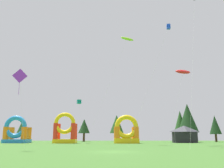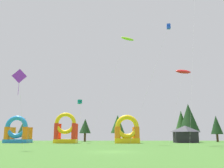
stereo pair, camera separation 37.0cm
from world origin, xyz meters
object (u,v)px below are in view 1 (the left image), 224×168
at_px(kite_lime_parafoil, 127,39).
at_px(kite_teal_box, 79,102).
at_px(kite_red_parafoil, 183,72).
at_px(kite_blue_box, 168,27).
at_px(inflatable_red_slide, 126,133).
at_px(festival_tent, 184,134).
at_px(inflatable_orange_dome, 17,133).
at_px(inflatable_yellow_castle, 65,131).
at_px(kite_purple_diamond, 20,77).

height_order(kite_lime_parafoil, kite_teal_box, kite_lime_parafoil).
distance_m(kite_red_parafoil, kite_teal_box, 25.08).
bearing_deg(kite_teal_box, kite_blue_box, -43.60).
distance_m(kite_blue_box, inflatable_red_slide, 25.43).
distance_m(kite_teal_box, festival_tent, 26.61).
relative_size(kite_blue_box, festival_tent, 3.99).
height_order(inflatable_orange_dome, festival_tent, inflatable_orange_dome).
height_order(kite_red_parafoil, kite_teal_box, kite_red_parafoil).
distance_m(kite_blue_box, festival_tent, 28.05).
distance_m(kite_red_parafoil, inflatable_orange_dome, 40.39).
bearing_deg(inflatable_red_slide, kite_blue_box, -67.28).
distance_m(kite_blue_box, inflatable_yellow_castle, 32.00).
bearing_deg(kite_red_parafoil, kite_lime_parafoil, 159.00).
relative_size(kite_teal_box, inflatable_red_slide, 1.59).
relative_size(kite_purple_diamond, inflatable_red_slide, 1.52).
xyz_separation_m(inflatable_yellow_castle, inflatable_orange_dome, (-11.88, 2.20, -0.33)).
bearing_deg(kite_lime_parafoil, kite_blue_box, -49.81).
bearing_deg(kite_red_parafoil, kite_purple_diamond, -149.58).
distance_m(kite_blue_box, kite_purple_diamond, 26.98).
height_order(kite_purple_diamond, inflatable_yellow_castle, kite_purple_diamond).
bearing_deg(kite_red_parafoil, kite_teal_box, 148.92).
relative_size(kite_red_parafoil, festival_tent, 2.66).
distance_m(kite_teal_box, inflatable_orange_dome, 16.58).
relative_size(kite_red_parafoil, kite_teal_box, 1.41).
bearing_deg(inflatable_yellow_castle, inflatable_orange_dome, 169.50).
bearing_deg(kite_purple_diamond, kite_teal_box, 81.75).
xyz_separation_m(kite_red_parafoil, kite_teal_box, (-21.21, 12.78, -4.01)).
bearing_deg(inflatable_orange_dome, kite_blue_box, -29.62).
xyz_separation_m(kite_blue_box, inflatable_red_slide, (-6.71, 16.03, -18.56)).
height_order(kite_blue_box, inflatable_yellow_castle, kite_blue_box).
height_order(inflatable_orange_dome, inflatable_red_slide, inflatable_orange_dome).
bearing_deg(kite_blue_box, kite_teal_box, 136.40).
bearing_deg(festival_tent, kite_red_parafoil, -105.31).
distance_m(kite_purple_diamond, inflatable_red_slide, 31.38).
bearing_deg(kite_lime_parafoil, inflatable_orange_dome, 157.93).
xyz_separation_m(kite_purple_diamond, inflatable_red_slide, (15.07, 26.69, -6.72)).
relative_size(kite_red_parafoil, inflatable_orange_dome, 2.24).
distance_m(kite_purple_diamond, festival_tent, 42.65).
bearing_deg(kite_red_parafoil, festival_tent, 74.69).
xyz_separation_m(kite_blue_box, kite_teal_box, (-17.78, 16.93, -11.17)).
height_order(kite_blue_box, kite_lime_parafoil, kite_lime_parafoil).
relative_size(kite_lime_parafoil, inflatable_orange_dome, 3.55).
distance_m(kite_red_parafoil, festival_tent, 19.63).
bearing_deg(kite_purple_diamond, kite_lime_parafoil, 51.42).
distance_m(kite_purple_diamond, kite_lime_parafoil, 27.23).
height_order(kite_lime_parafoil, inflatable_yellow_castle, kite_lime_parafoil).
bearing_deg(kite_teal_box, kite_red_parafoil, -31.08).
bearing_deg(kite_lime_parafoil, inflatable_yellow_castle, 149.30).
height_order(kite_lime_parafoil, festival_tent, kite_lime_parafoil).
bearing_deg(inflatable_yellow_castle, kite_blue_box, -38.25).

